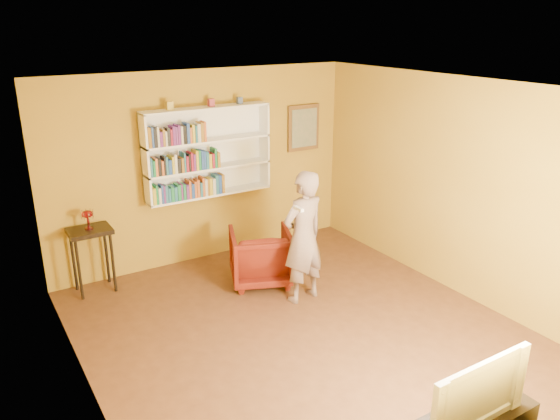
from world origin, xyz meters
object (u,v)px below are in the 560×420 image
at_px(ruby_lustre, 87,216).
at_px(person, 303,237).
at_px(bookshelf, 206,152).
at_px(armchair, 261,256).
at_px(television, 470,388).
at_px(console_table, 90,240).

bearing_deg(ruby_lustre, person, -36.43).
height_order(bookshelf, person, bookshelf).
bearing_deg(ruby_lustre, bookshelf, 5.36).
height_order(bookshelf, armchair, bookshelf).
xyz_separation_m(ruby_lustre, television, (1.67, -4.50, -0.29)).
bearing_deg(armchair, bookshelf, -54.89).
bearing_deg(armchair, person, 128.99).
height_order(ruby_lustre, television, ruby_lustre).
distance_m(ruby_lustre, television, 4.81).
bearing_deg(television, ruby_lustre, 110.43).
bearing_deg(television, bookshelf, 89.71).
xyz_separation_m(console_table, television, (1.67, -4.50, 0.04)).
distance_m(person, television, 2.95).
distance_m(console_table, television, 4.80).
bearing_deg(television, armchair, 85.76).
xyz_separation_m(person, television, (-0.48, -2.91, -0.09)).
xyz_separation_m(bookshelf, television, (-0.03, -4.66, -0.85)).
height_order(person, television, person).
relative_size(console_table, television, 0.87).
height_order(bookshelf, television, bookshelf).
distance_m(ruby_lustre, person, 2.68).
bearing_deg(console_table, bookshelf, 5.36).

